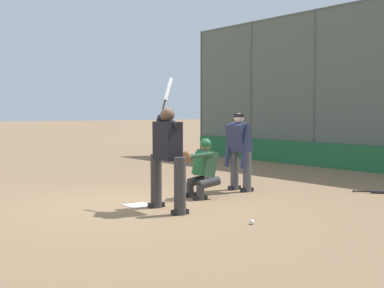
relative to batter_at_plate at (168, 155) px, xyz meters
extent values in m
plane|color=#846647|center=(0.70, 0.14, -0.93)|extent=(160.00, 160.00, 0.00)
cube|color=white|center=(0.70, 0.14, -0.92)|extent=(0.43, 0.43, 0.01)
cylinder|color=#515651|center=(3.48, -7.65, 1.41)|extent=(0.08, 0.08, 4.68)
cylinder|color=#515651|center=(6.26, -7.65, 1.41)|extent=(0.08, 0.08, 4.68)
cylinder|color=#515651|center=(9.04, -7.65, 1.41)|extent=(0.08, 0.08, 4.68)
cube|color=slate|center=(3.95, -9.95, -0.87)|extent=(11.68, 2.50, 0.12)
cube|color=slate|center=(3.95, -9.12, -0.71)|extent=(11.68, 0.55, 0.44)
cube|color=#B7BABC|center=(3.95, -9.12, -0.45)|extent=(11.68, 0.24, 0.08)
cube|color=slate|center=(3.95, -9.67, -0.55)|extent=(11.68, 0.55, 0.76)
cube|color=#B7BABC|center=(3.95, -9.67, -0.13)|extent=(11.68, 0.24, 0.08)
cube|color=slate|center=(3.95, -10.22, -0.39)|extent=(11.68, 0.55, 1.08)
cube|color=#B7BABC|center=(3.95, -10.22, 0.19)|extent=(11.68, 0.24, 0.08)
cube|color=slate|center=(3.95, -10.77, -0.23)|extent=(11.68, 0.55, 1.40)
cube|color=#B7BABC|center=(3.95, -10.77, 0.51)|extent=(11.68, 0.24, 0.08)
cylinder|color=#333333|center=(-0.39, 0.03, -0.47)|extent=(0.19, 0.19, 0.92)
cube|color=black|center=(-0.39, 0.03, -0.89)|extent=(0.13, 0.29, 0.08)
cylinder|color=#333333|center=(0.37, -0.02, -0.47)|extent=(0.19, 0.19, 0.92)
cube|color=black|center=(0.37, -0.02, -0.89)|extent=(0.13, 0.29, 0.08)
cube|color=black|center=(-0.01, 0.01, 0.23)|extent=(0.51, 0.31, 0.63)
sphere|color=brown|center=(-0.01, 0.01, 0.66)|extent=(0.23, 0.23, 0.23)
cylinder|color=black|center=(-0.01, -0.02, 0.55)|extent=(0.64, 0.19, 0.24)
cylinder|color=black|center=(0.29, -0.04, 0.55)|extent=(0.12, 0.16, 0.17)
sphere|color=black|center=(0.30, -0.06, 0.62)|extent=(0.04, 0.04, 0.04)
cylinder|color=black|center=(0.34, -0.14, 0.76)|extent=(0.13, 0.19, 0.29)
cylinder|color=#B7BCC1|center=(0.45, -0.32, 1.09)|extent=(0.21, 0.29, 0.42)
cylinder|color=#333333|center=(0.52, -1.07, -0.78)|extent=(0.15, 0.15, 0.29)
cylinder|color=#333333|center=(0.50, -1.26, -0.62)|extent=(0.22, 0.46, 0.22)
cube|color=black|center=(0.52, -1.07, -0.89)|extent=(0.13, 0.27, 0.08)
cylinder|color=#333333|center=(0.90, -1.12, -0.78)|extent=(0.15, 0.15, 0.29)
cylinder|color=#333333|center=(0.88, -1.31, -0.62)|extent=(0.22, 0.46, 0.22)
cube|color=black|center=(0.90, -1.12, -0.89)|extent=(0.13, 0.27, 0.08)
cube|color=#2D5138|center=(0.68, -1.33, -0.27)|extent=(0.46, 0.39, 0.52)
cube|color=#235B33|center=(0.70, -1.19, -0.27)|extent=(0.39, 0.18, 0.43)
sphere|color=#936B4C|center=(0.68, -1.33, 0.06)|extent=(0.19, 0.19, 0.19)
sphere|color=#235B33|center=(0.68, -1.33, 0.09)|extent=(0.22, 0.22, 0.22)
cylinder|color=#2D5138|center=(0.55, -1.08, -0.11)|extent=(0.33, 0.49, 0.15)
ellipsoid|color=brown|center=(0.68, -0.86, -0.14)|extent=(0.31, 0.14, 0.24)
cylinder|color=#936B4C|center=(0.93, -1.36, -0.25)|extent=(0.12, 0.30, 0.42)
cylinder|color=#4C4C51|center=(0.77, -2.47, -0.52)|extent=(0.17, 0.17, 0.82)
cube|color=black|center=(0.77, -2.47, -0.89)|extent=(0.12, 0.28, 0.08)
cylinder|color=#4C4C51|center=(1.14, -2.45, -0.52)|extent=(0.17, 0.17, 0.82)
cube|color=black|center=(1.14, -2.45, -0.89)|extent=(0.12, 0.28, 0.08)
cube|color=#282D4C|center=(0.95, -2.40, 0.18)|extent=(0.45, 0.40, 0.62)
sphere|color=beige|center=(0.95, -2.40, 0.57)|extent=(0.20, 0.20, 0.20)
cylinder|color=black|center=(0.95, -2.40, 0.63)|extent=(0.21, 0.21, 0.07)
cylinder|color=#282D4C|center=(0.70, -2.35, -0.01)|extent=(0.13, 0.23, 0.87)
cylinder|color=#282D4C|center=(1.21, -2.34, -0.01)|extent=(0.15, 0.24, 0.87)
sphere|color=black|center=(-0.60, -4.11, -0.90)|extent=(0.04, 0.04, 0.04)
cylinder|color=black|center=(-0.73, -4.22, -0.90)|extent=(0.28, 0.23, 0.03)
cylinder|color=#28282D|center=(-1.05, -4.47, -0.90)|extent=(0.40, 0.34, 0.07)
ellipsoid|color=#56331E|center=(3.64, -3.47, -0.87)|extent=(0.32, 0.20, 0.11)
ellipsoid|color=#56331E|center=(3.73, -3.37, -0.88)|extent=(0.11, 0.09, 0.09)
sphere|color=white|center=(-1.62, -0.38, -0.89)|extent=(0.07, 0.07, 0.07)
camera|label=1|loc=(-7.26, 4.88, 0.71)|focal=50.00mm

